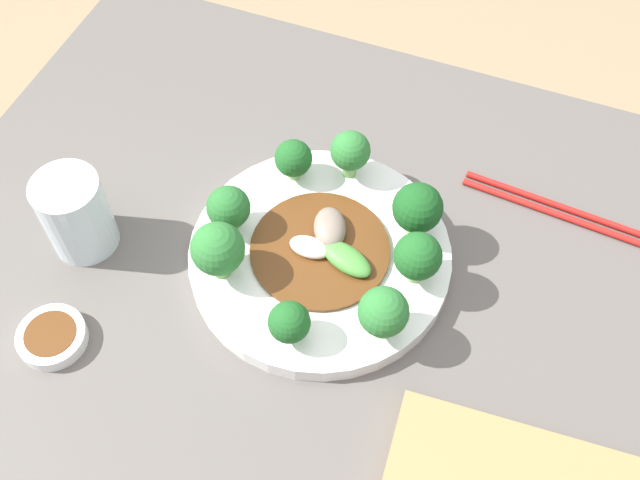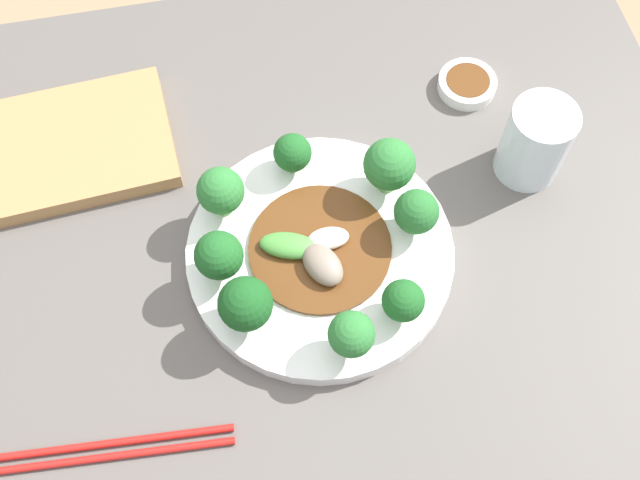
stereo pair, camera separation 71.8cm
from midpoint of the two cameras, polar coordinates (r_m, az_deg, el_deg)
name	(u,v)px [view 2 (the right image)]	position (r m, az deg, el deg)	size (l,w,h in m)	color
ground_plane	(313,408)	(1.39, 4.55, -26.26)	(8.00, 8.00, 0.00)	#9E8460
table	(311,347)	(1.04, 6.10, -26.01)	(0.88, 0.72, 0.71)	#5B5651
plate	(320,253)	(0.68, 10.80, -27.35)	(0.27, 0.27, 0.02)	white
broccoli_north	(351,335)	(0.65, 15.65, -36.23)	(0.04, 0.04, 0.06)	#70A356
broccoli_southeast	(221,191)	(0.62, 1.46, -23.63)	(0.05, 0.05, 0.06)	#70A356
broccoli_east	(219,256)	(0.62, 1.82, -30.14)	(0.05, 0.05, 0.06)	#89B76B
broccoli_south	(295,153)	(0.64, 8.20, -18.85)	(0.04, 0.04, 0.05)	#70A356
broccoli_southwest	(389,165)	(0.65, 17.45, -20.12)	(0.05, 0.05, 0.07)	#70A356
broccoli_northeast	(245,304)	(0.63, 4.95, -34.62)	(0.05, 0.05, 0.06)	#89B76B
broccoli_west	(416,212)	(0.66, 20.18, -24.22)	(0.04, 0.04, 0.06)	#89B76B
broccoli_northwest	(403,301)	(0.66, 19.87, -32.36)	(0.04, 0.04, 0.05)	#89B76B
stirfry_center	(316,250)	(0.66, 10.77, -27.75)	(0.14, 0.14, 0.02)	#5B3314
drinking_glass	(535,142)	(0.72, 28.95, -15.71)	(0.07, 0.07, 0.09)	silver
chopsticks	(107,450)	(0.71, -8.94, -43.49)	(0.23, 0.04, 0.01)	red
sauce_dish	(467,84)	(0.75, 22.20, -8.97)	(0.07, 0.07, 0.02)	white
cutting_board	(57,150)	(0.70, -15.12, -16.48)	(0.26, 0.17, 0.02)	#AD7F4C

